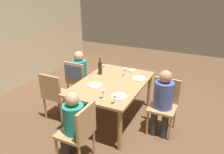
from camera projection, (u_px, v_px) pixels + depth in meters
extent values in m
plane|color=brown|center=(112.00, 118.00, 4.27)|extent=(10.00, 10.00, 0.00)
cube|color=#A87F51|center=(112.00, 83.00, 3.98)|extent=(1.63, 1.12, 0.04)
cylinder|color=#A87F51|center=(120.00, 131.00, 3.31)|extent=(0.07, 0.07, 0.71)
cylinder|color=#A87F51|center=(149.00, 90.00, 4.55)|extent=(0.07, 0.07, 0.71)
cylinder|color=#A87F51|center=(66.00, 115.00, 3.70)|extent=(0.07, 0.07, 0.71)
cylinder|color=#A87F51|center=(107.00, 82.00, 4.94)|extent=(0.07, 0.07, 0.71)
cylinder|color=tan|center=(57.00, 151.00, 3.11)|extent=(0.04, 0.04, 0.44)
cylinder|color=tan|center=(73.00, 135.00, 3.42)|extent=(0.04, 0.04, 0.44)
cylinder|color=tan|center=(94.00, 142.00, 3.27)|extent=(0.04, 0.04, 0.44)
cube|color=tan|center=(75.00, 133.00, 3.09)|extent=(0.44, 0.44, 0.04)
cube|color=tan|center=(86.00, 122.00, 2.92)|extent=(0.44, 0.04, 0.44)
cylinder|color=tan|center=(170.00, 129.00, 3.57)|extent=(0.04, 0.04, 0.44)
cylinder|color=tan|center=(147.00, 123.00, 3.72)|extent=(0.04, 0.04, 0.44)
cylinder|color=tan|center=(175.00, 117.00, 3.89)|extent=(0.04, 0.04, 0.44)
cylinder|color=tan|center=(154.00, 112.00, 4.04)|extent=(0.04, 0.04, 0.44)
cube|color=tan|center=(162.00, 108.00, 3.71)|extent=(0.44, 0.44, 0.04)
cube|color=tan|center=(167.00, 90.00, 3.78)|extent=(0.04, 0.44, 0.44)
cylinder|color=tan|center=(78.00, 85.00, 5.10)|extent=(0.04, 0.04, 0.44)
cylinder|color=tan|center=(93.00, 89.00, 4.94)|extent=(0.04, 0.04, 0.44)
cylinder|color=tan|center=(68.00, 92.00, 4.78)|extent=(0.04, 0.04, 0.44)
cylinder|color=tan|center=(83.00, 96.00, 4.63)|extent=(0.04, 0.04, 0.44)
cube|color=tan|center=(80.00, 80.00, 4.77)|extent=(0.44, 0.44, 0.04)
cube|color=tan|center=(74.00, 73.00, 4.51)|extent=(0.04, 0.44, 0.44)
cube|color=#4C5B75|center=(74.00, 72.00, 4.50)|extent=(0.07, 0.40, 0.31)
cylinder|color=tan|center=(58.00, 99.00, 4.48)|extent=(0.04, 0.04, 0.44)
cylinder|color=tan|center=(74.00, 103.00, 4.33)|extent=(0.04, 0.04, 0.44)
cylinder|color=tan|center=(45.00, 108.00, 4.17)|extent=(0.04, 0.04, 0.44)
cylinder|color=tan|center=(61.00, 113.00, 4.02)|extent=(0.04, 0.04, 0.44)
cube|color=tan|center=(58.00, 95.00, 4.16)|extent=(0.44, 0.44, 0.04)
cube|color=tan|center=(50.00, 87.00, 3.90)|extent=(0.04, 0.44, 0.44)
cylinder|color=#33333D|center=(65.00, 147.00, 3.17)|extent=(0.11, 0.11, 0.46)
cylinder|color=#33333D|center=(72.00, 140.00, 3.31)|extent=(0.11, 0.11, 0.46)
cylinder|color=teal|center=(74.00, 120.00, 3.01)|extent=(0.29, 0.29, 0.44)
sphere|color=tan|center=(72.00, 99.00, 2.89)|extent=(0.19, 0.19, 0.19)
cylinder|color=#33333D|center=(165.00, 125.00, 3.65)|extent=(0.11, 0.11, 0.46)
cylinder|color=#33333D|center=(154.00, 123.00, 3.72)|extent=(0.11, 0.11, 0.46)
cylinder|color=#475699|center=(164.00, 95.00, 3.62)|extent=(0.31, 0.31, 0.47)
sphere|color=tan|center=(166.00, 76.00, 3.49)|extent=(0.20, 0.20, 0.20)
cylinder|color=#33333D|center=(81.00, 87.00, 5.01)|extent=(0.11, 0.11, 0.46)
cylinder|color=#33333D|center=(87.00, 88.00, 4.94)|extent=(0.11, 0.11, 0.46)
cylinder|color=teal|center=(80.00, 71.00, 4.68)|extent=(0.30, 0.30, 0.45)
sphere|color=tan|center=(79.00, 56.00, 4.55)|extent=(0.20, 0.20, 0.20)
cylinder|color=black|center=(100.00, 69.00, 4.29)|extent=(0.07, 0.07, 0.21)
sphere|color=black|center=(100.00, 63.00, 4.24)|extent=(0.07, 0.07, 0.07)
cylinder|color=black|center=(100.00, 60.00, 4.22)|extent=(0.03, 0.03, 0.09)
cylinder|color=silver|center=(125.00, 76.00, 4.25)|extent=(0.06, 0.06, 0.00)
cylinder|color=silver|center=(125.00, 74.00, 4.23)|extent=(0.01, 0.01, 0.07)
cone|color=silver|center=(125.00, 70.00, 4.20)|extent=(0.07, 0.07, 0.07)
cylinder|color=silver|center=(103.00, 72.00, 4.44)|extent=(0.06, 0.06, 0.00)
cylinder|color=silver|center=(103.00, 70.00, 4.42)|extent=(0.01, 0.01, 0.07)
cone|color=silver|center=(103.00, 67.00, 4.39)|extent=(0.07, 0.07, 0.07)
cylinder|color=silver|center=(115.00, 104.00, 3.26)|extent=(0.06, 0.06, 0.00)
cylinder|color=silver|center=(115.00, 102.00, 3.24)|extent=(0.01, 0.01, 0.07)
cone|color=silver|center=(115.00, 97.00, 3.21)|extent=(0.07, 0.07, 0.07)
cylinder|color=silver|center=(103.00, 99.00, 3.40)|extent=(0.06, 0.06, 0.00)
cylinder|color=silver|center=(103.00, 97.00, 3.38)|extent=(0.01, 0.01, 0.07)
cone|color=silver|center=(103.00, 92.00, 3.36)|extent=(0.07, 0.07, 0.07)
cylinder|color=silver|center=(139.00, 78.00, 4.11)|extent=(0.26, 0.26, 0.01)
cylinder|color=white|center=(119.00, 96.00, 3.46)|extent=(0.25, 0.25, 0.01)
cylinder|color=silver|center=(95.00, 85.00, 3.85)|extent=(0.26, 0.26, 0.01)
cube|color=beige|center=(132.00, 71.00, 4.46)|extent=(0.17, 0.14, 0.03)
cube|color=brown|center=(71.00, 103.00, 4.58)|extent=(0.12, 0.28, 0.22)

